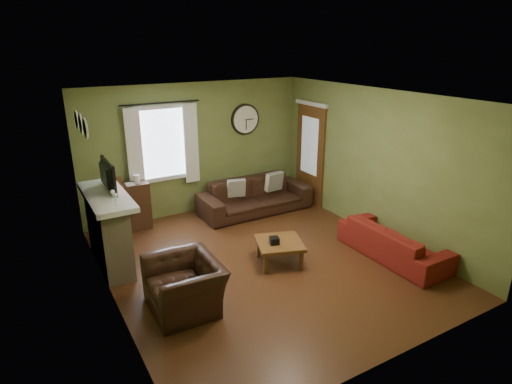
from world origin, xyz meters
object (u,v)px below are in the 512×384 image
sofa_brown (255,196)px  sofa_red (393,242)px  bookshelf (129,207)px  armchair (185,285)px  coffee_table (279,252)px

sofa_brown → sofa_red: sofa_brown is taller
bookshelf → armchair: bookshelf is taller
bookshelf → sofa_brown: (2.46, -0.38, -0.11)m
sofa_red → coffee_table: sofa_red is taller
coffee_table → sofa_red: bearing=-24.3°
sofa_red → armchair: armchair is taller
sofa_brown → sofa_red: (0.95, -2.84, -0.06)m
sofa_brown → armchair: 3.49m
sofa_red → coffee_table: 1.87m
bookshelf → sofa_brown: bearing=-8.9°
bookshelf → sofa_red: bearing=-43.4°
coffee_table → bookshelf: bearing=124.8°
sofa_brown → sofa_red: 2.99m
bookshelf → armchair: bearing=-90.4°
bookshelf → coffee_table: bearing=-55.2°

